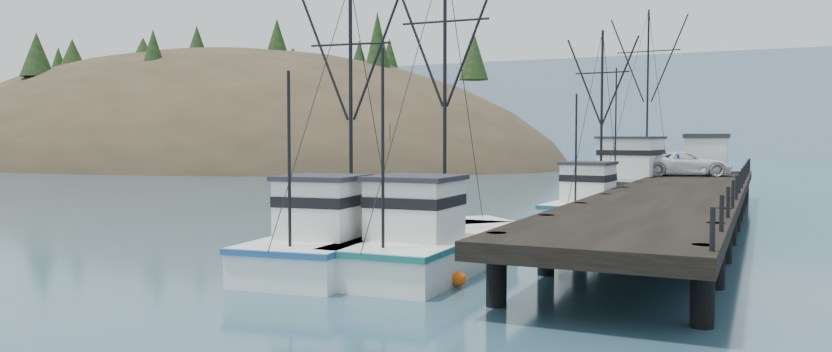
{
  "coord_description": "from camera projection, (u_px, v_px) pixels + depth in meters",
  "views": [
    {
      "loc": [
        17.88,
        -22.82,
        4.57
      ],
      "look_at": [
        1.13,
        12.68,
        2.5
      ],
      "focal_mm": 32.0,
      "sensor_mm": 36.0,
      "label": 1
    }
  ],
  "objects": [
    {
      "name": "ground",
      "position": [
        249.0,
        256.0,
        28.47
      ],
      "size": [
        400.0,
        400.0,
        0.0
      ],
      "primitive_type": "plane",
      "color": "#2D5165",
      "rests_on": "ground"
    },
    {
      "name": "pier",
      "position": [
        678.0,
        195.0,
        36.86
      ],
      "size": [
        6.0,
        44.0,
        2.0
      ],
      "color": "black",
      "rests_on": "ground"
    },
    {
      "name": "headland",
      "position": [
        188.0,
        188.0,
        131.65
      ],
      "size": [
        134.8,
        78.0,
        51.0
      ],
      "color": "#382D1E",
      "rests_on": "ground"
    },
    {
      "name": "distant_ridge",
      "position": [
        729.0,
        156.0,
        177.73
      ],
      "size": [
        360.0,
        40.0,
        26.0
      ],
      "primitive_type": "cube",
      "color": "#9EB2C6",
      "rests_on": "ground"
    },
    {
      "name": "distant_ridge_far",
      "position": [
        542.0,
        153.0,
        212.59
      ],
      "size": [
        180.0,
        25.0,
        18.0
      ],
      "primitive_type": "cube",
      "color": "silver",
      "rests_on": "ground"
    },
    {
      "name": "moored_sailboats",
      "position": [
        384.0,
        170.0,
        94.98
      ],
      "size": [
        14.25,
        13.43,
        6.35
      ],
      "color": "white",
      "rests_on": "ground"
    },
    {
      "name": "trawler_near",
      "position": [
        433.0,
        244.0,
        25.85
      ],
      "size": [
        4.0,
        11.37,
        11.52
      ],
      "color": "white",
      "rests_on": "ground"
    },
    {
      "name": "trawler_mid",
      "position": [
        340.0,
        244.0,
        25.97
      ],
      "size": [
        4.46,
        10.49,
        10.45
      ],
      "color": "white",
      "rests_on": "ground"
    },
    {
      "name": "trawler_far",
      "position": [
        596.0,
        207.0,
        39.42
      ],
      "size": [
        3.92,
        10.3,
        10.65
      ],
      "color": "white",
      "rests_on": "ground"
    },
    {
      "name": "work_vessel",
      "position": [
        640.0,
        185.0,
        52.0
      ],
      "size": [
        6.61,
        17.04,
        13.99
      ],
      "color": "slate",
      "rests_on": "ground"
    },
    {
      "name": "pier_shed",
      "position": [
        707.0,
        153.0,
        52.99
      ],
      "size": [
        3.0,
        3.2,
        2.8
      ],
      "color": "silver",
      "rests_on": "pier"
    },
    {
      "name": "pickup_truck",
      "position": [
        686.0,
        164.0,
        49.09
      ],
      "size": [
        6.28,
        4.26,
        1.6
      ],
      "primitive_type": "imported",
      "rotation": [
        0.0,
        0.0,
        1.88
      ],
      "color": "silver",
      "rests_on": "pier"
    },
    {
      "name": "motorboat",
      "position": [
        305.0,
        194.0,
        59.18
      ],
      "size": [
        5.94,
        6.87,
        1.19
      ],
      "primitive_type": "imported",
      "rotation": [
        0.0,
        0.0,
        0.37
      ],
      "color": "#53595D",
      "rests_on": "ground"
    }
  ]
}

